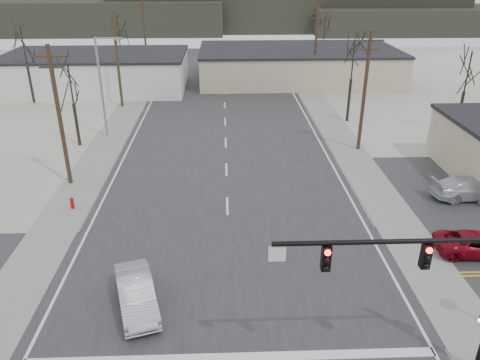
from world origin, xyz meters
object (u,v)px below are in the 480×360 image
at_px(traffic_signal_mast, 452,277).
at_px(fire_hydrant, 72,203).
at_px(car_parked_red, 476,244).
at_px(car_far_b, 210,61).
at_px(sedan_crossing, 136,293).
at_px(car_far_a, 249,68).
at_px(car_parked_silver, 468,188).

distance_m(traffic_signal_mast, fire_hydrant, 23.39).
relative_size(traffic_signal_mast, car_parked_red, 2.00).
relative_size(traffic_signal_mast, car_far_b, 2.34).
height_order(sedan_crossing, car_far_a, sedan_crossing).
bearing_deg(sedan_crossing, car_far_b, 70.83).
distance_m(sedan_crossing, car_far_a, 50.79).
bearing_deg(car_parked_silver, sedan_crossing, 111.28).
xyz_separation_m(fire_hydrant, car_far_a, (13.88, 40.27, 0.32)).
relative_size(car_far_a, car_parked_red, 1.11).
distance_m(car_far_a, car_parked_red, 47.44).
height_order(traffic_signal_mast, car_far_a, traffic_signal_mast).
bearing_deg(car_far_b, car_parked_silver, -55.50).
distance_m(car_far_b, car_parked_red, 54.46).
bearing_deg(traffic_signal_mast, fire_hydrant, 141.87).
distance_m(fire_hydrant, car_far_b, 46.71).
bearing_deg(car_far_a, fire_hydrant, 85.47).
xyz_separation_m(car_parked_red, car_parked_silver, (2.80, 6.72, 0.10)).
bearing_deg(fire_hydrant, sedan_crossing, -59.47).
bearing_deg(car_far_b, traffic_signal_mast, -68.43).
bearing_deg(fire_hydrant, car_parked_silver, 1.33).
relative_size(traffic_signal_mast, car_far_a, 1.80).
height_order(sedan_crossing, car_parked_silver, sedan_crossing).
bearing_deg(car_parked_silver, car_parked_red, 152.01).
bearing_deg(traffic_signal_mast, car_parked_silver, 59.69).
bearing_deg(car_far_a, car_far_b, -30.27).
xyz_separation_m(sedan_crossing, car_far_b, (2.27, 55.88, -0.11)).
relative_size(traffic_signal_mast, fire_hydrant, 10.29).
distance_m(car_far_a, car_parked_silver, 41.68).
distance_m(traffic_signal_mast, car_parked_silver, 17.61).
relative_size(fire_hydrant, car_parked_silver, 0.17).
xyz_separation_m(traffic_signal_mast, car_far_a, (-4.21, 54.47, -3.91)).
bearing_deg(car_parked_red, car_far_b, 22.19).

